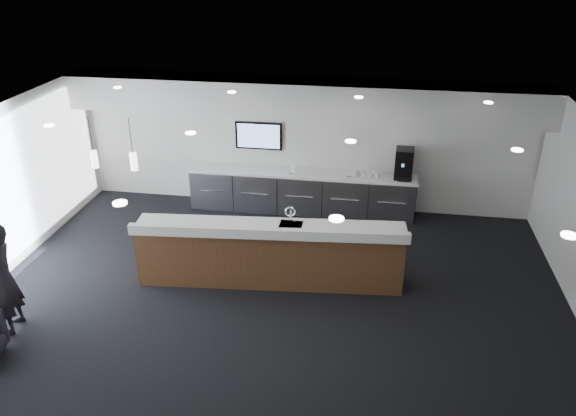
# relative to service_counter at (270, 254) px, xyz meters

# --- Properties ---
(ground) EXTENTS (10.00, 10.00, 0.00)m
(ground) POSITION_rel_service_counter_xyz_m (0.14, -0.68, -0.58)
(ground) COLOR black
(ground) RESTS_ON ground
(ceiling) EXTENTS (10.00, 8.00, 0.02)m
(ceiling) POSITION_rel_service_counter_xyz_m (0.14, -0.68, 2.42)
(ceiling) COLOR black
(ceiling) RESTS_ON back_wall
(back_wall) EXTENTS (10.00, 0.02, 3.00)m
(back_wall) POSITION_rel_service_counter_xyz_m (0.14, 3.32, 0.92)
(back_wall) COLOR silver
(back_wall) RESTS_ON ground
(soffit_bulkhead) EXTENTS (10.00, 0.90, 0.70)m
(soffit_bulkhead) POSITION_rel_service_counter_xyz_m (0.14, 2.87, 2.07)
(soffit_bulkhead) COLOR silver
(soffit_bulkhead) RESTS_ON back_wall
(alcove_panel) EXTENTS (9.80, 0.06, 1.40)m
(alcove_panel) POSITION_rel_service_counter_xyz_m (0.14, 3.29, 1.02)
(alcove_panel) COLOR silver
(alcove_panel) RESTS_ON back_wall
(back_credenza) EXTENTS (5.06, 0.66, 0.95)m
(back_credenza) POSITION_rel_service_counter_xyz_m (0.14, 2.96, -0.10)
(back_credenza) COLOR #96989E
(back_credenza) RESTS_ON ground
(wall_tv) EXTENTS (1.05, 0.08, 0.62)m
(wall_tv) POSITION_rel_service_counter_xyz_m (-0.86, 3.23, 1.07)
(wall_tv) COLOR black
(wall_tv) RESTS_ON back_wall
(pendant_left) EXTENTS (0.12, 0.12, 0.30)m
(pendant_left) POSITION_rel_service_counter_xyz_m (-2.26, 0.12, 1.67)
(pendant_left) COLOR #FFECC6
(pendant_left) RESTS_ON ceiling
(pendant_right) EXTENTS (0.12, 0.12, 0.30)m
(pendant_right) POSITION_rel_service_counter_xyz_m (-2.96, 0.12, 1.67)
(pendant_right) COLOR #FFECC6
(pendant_right) RESTS_ON ceiling
(ceiling_can_lights) EXTENTS (7.00, 5.00, 0.02)m
(ceiling_can_lights) POSITION_rel_service_counter_xyz_m (0.14, -0.68, 2.39)
(ceiling_can_lights) COLOR silver
(ceiling_can_lights) RESTS_ON ceiling
(service_counter) EXTENTS (4.77, 1.21, 1.49)m
(service_counter) POSITION_rel_service_counter_xyz_m (0.00, 0.00, 0.00)
(service_counter) COLOR brown
(service_counter) RESTS_ON ground
(coffee_machine) EXTENTS (0.40, 0.51, 0.66)m
(coffee_machine) POSITION_rel_service_counter_xyz_m (2.34, 2.99, 0.70)
(coffee_machine) COLOR black
(coffee_machine) RESTS_ON back_credenza
(info_sign_left) EXTENTS (0.15, 0.07, 0.20)m
(info_sign_left) POSITION_rel_service_counter_xyz_m (-0.03, 2.86, 0.47)
(info_sign_left) COLOR silver
(info_sign_left) RESTS_ON back_credenza
(info_sign_right) EXTENTS (0.19, 0.05, 0.25)m
(info_sign_right) POSITION_rel_service_counter_xyz_m (1.23, 2.86, 0.50)
(info_sign_right) COLOR silver
(info_sign_right) RESTS_ON back_credenza
(lounge_guest) EXTENTS (0.56, 0.74, 1.83)m
(lounge_guest) POSITION_rel_service_counter_xyz_m (-3.79, -1.97, 0.34)
(lounge_guest) COLOR black
(lounge_guest) RESTS_ON ground
(cup_0) EXTENTS (0.10, 0.10, 0.09)m
(cup_0) POSITION_rel_service_counter_xyz_m (1.80, 2.90, 0.42)
(cup_0) COLOR white
(cup_0) RESTS_ON back_credenza
(cup_1) EXTENTS (0.14, 0.14, 0.09)m
(cup_1) POSITION_rel_service_counter_xyz_m (1.66, 2.90, 0.42)
(cup_1) COLOR white
(cup_1) RESTS_ON back_credenza
(cup_2) EXTENTS (0.12, 0.12, 0.09)m
(cup_2) POSITION_rel_service_counter_xyz_m (1.52, 2.90, 0.42)
(cup_2) COLOR white
(cup_2) RESTS_ON back_credenza
(cup_3) EXTENTS (0.12, 0.12, 0.09)m
(cup_3) POSITION_rel_service_counter_xyz_m (1.38, 2.90, 0.42)
(cup_3) COLOR white
(cup_3) RESTS_ON back_credenza
(cup_4) EXTENTS (0.13, 0.13, 0.09)m
(cup_4) POSITION_rel_service_counter_xyz_m (1.24, 2.90, 0.42)
(cup_4) COLOR white
(cup_4) RESTS_ON back_credenza
(cup_5) EXTENTS (0.10, 0.10, 0.09)m
(cup_5) POSITION_rel_service_counter_xyz_m (1.10, 2.90, 0.42)
(cup_5) COLOR white
(cup_5) RESTS_ON back_credenza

